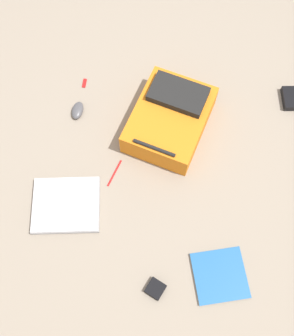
% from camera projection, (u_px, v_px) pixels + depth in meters
% --- Properties ---
extents(ground_plane, '(3.89, 3.89, 0.00)m').
position_uv_depth(ground_plane, '(159.00, 165.00, 1.97)').
color(ground_plane, gray).
extents(backpack, '(0.37, 0.46, 0.17)m').
position_uv_depth(backpack, '(170.00, 118.00, 1.98)').
color(backpack, orange).
rests_on(backpack, ground_plane).
extents(laptop, '(0.38, 0.35, 0.03)m').
position_uv_depth(laptop, '(66.00, 205.00, 1.88)').
color(laptop, '#929296').
rests_on(laptop, ground_plane).
extents(book_red, '(0.30, 0.30, 0.02)m').
position_uv_depth(book_red, '(220.00, 276.00, 1.76)').
color(book_red, silver).
rests_on(book_red, ground_plane).
extents(computer_mouse, '(0.07, 0.11, 0.03)m').
position_uv_depth(computer_mouse, '(78.00, 110.00, 2.07)').
color(computer_mouse, '#4C4C51').
rests_on(computer_mouse, ground_plane).
extents(power_brick, '(0.10, 0.14, 0.04)m').
position_uv_depth(power_brick, '(289.00, 98.00, 2.09)').
color(power_brick, black).
rests_on(power_brick, ground_plane).
extents(pen_black, '(0.02, 0.14, 0.01)m').
position_uv_depth(pen_black, '(114.00, 173.00, 1.95)').
color(pen_black, red).
rests_on(pen_black, ground_plane).
extents(earbud_pouch, '(0.09, 0.09, 0.03)m').
position_uv_depth(earbud_pouch, '(155.00, 289.00, 1.74)').
color(earbud_pouch, black).
rests_on(earbud_pouch, ground_plane).
extents(usb_stick, '(0.03, 0.06, 0.01)m').
position_uv_depth(usb_stick, '(84.00, 83.00, 2.15)').
color(usb_stick, '#B21919').
rests_on(usb_stick, ground_plane).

